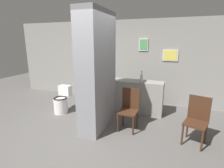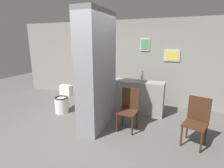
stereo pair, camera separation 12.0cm
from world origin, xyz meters
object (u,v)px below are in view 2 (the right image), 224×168
at_px(chair_near_pillar, 129,108).
at_px(bottle_tall, 142,78).
at_px(toilet, 63,101).
at_px(bicycle, 102,99).
at_px(chair_by_doorway, 197,120).

bearing_deg(chair_near_pillar, bottle_tall, 88.66).
xyz_separation_m(toilet, bicycle, (0.96, 0.56, 0.02)).
xyz_separation_m(toilet, chair_by_doorway, (3.39, -0.35, 0.19)).
relative_size(chair_near_pillar, bottle_tall, 3.28).
bearing_deg(chair_by_doorway, bottle_tall, 156.88).
height_order(chair_near_pillar, bottle_tall, bottle_tall).
distance_m(chair_by_doorway, bottle_tall, 1.79).
height_order(toilet, bicycle, toilet).
relative_size(bicycle, bottle_tall, 5.57).
bearing_deg(bicycle, chair_near_pillar, -37.95).
xyz_separation_m(chair_near_pillar, bottle_tall, (0.06, 1.00, 0.50)).
bearing_deg(toilet, chair_by_doorway, -5.91).
bearing_deg(chair_by_doorway, toilet, -169.11).
distance_m(chair_near_pillar, bicycle, 1.34).
bearing_deg(chair_by_doorway, bicycle, 176.16).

